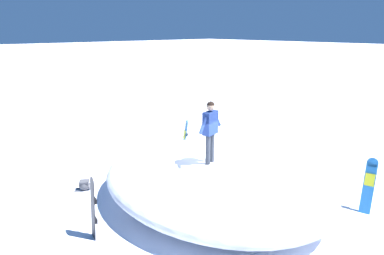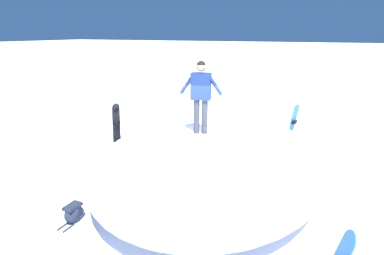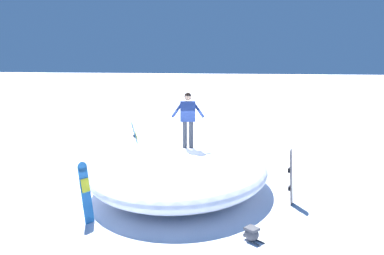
{
  "view_description": "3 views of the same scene",
  "coord_description": "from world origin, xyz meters",
  "px_view_note": "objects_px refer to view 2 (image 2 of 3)",
  "views": [
    {
      "loc": [
        -6.1,
        6.36,
        4.89
      ],
      "look_at": [
        0.35,
        0.53,
        2.27
      ],
      "focal_mm": 30.62,
      "sensor_mm": 36.0,
      "label": 1
    },
    {
      "loc": [
        -6.66,
        -2.42,
        3.68
      ],
      "look_at": [
        -0.17,
        0.52,
        1.43
      ],
      "focal_mm": 28.28,
      "sensor_mm": 36.0,
      "label": 2
    },
    {
      "loc": [
        11.24,
        3.16,
        3.98
      ],
      "look_at": [
        0.13,
        0.5,
        2.01
      ],
      "focal_mm": 35.46,
      "sensor_mm": 36.0,
      "label": 3
    }
  ],
  "objects_px": {
    "snowboard_primary_upright": "(117,127)",
    "backpack_far": "(178,129)",
    "backpack_near": "(74,213)",
    "snowboarder_standing": "(201,91)",
    "snowboard_tertiary_upright": "(292,127)"
  },
  "relations": [
    {
      "from": "backpack_far",
      "to": "snowboarder_standing",
      "type": "bearing_deg",
      "value": -144.93
    },
    {
      "from": "backpack_near",
      "to": "snowboard_primary_upright",
      "type": "bearing_deg",
      "value": 24.09
    },
    {
      "from": "snowboarder_standing",
      "to": "backpack_far",
      "type": "bearing_deg",
      "value": 35.07
    },
    {
      "from": "snowboarder_standing",
      "to": "backpack_far",
      "type": "relative_size",
      "value": 3.23
    },
    {
      "from": "snowboard_primary_upright",
      "to": "snowboard_tertiary_upright",
      "type": "xyz_separation_m",
      "value": [
        2.46,
        -5.01,
        -0.03
      ]
    },
    {
      "from": "snowboarder_standing",
      "to": "backpack_far",
      "type": "distance_m",
      "value": 4.56
    },
    {
      "from": "snowboarder_standing",
      "to": "snowboard_tertiary_upright",
      "type": "distance_m",
      "value": 4.01
    },
    {
      "from": "backpack_far",
      "to": "backpack_near",
      "type": "bearing_deg",
      "value": -173.73
    },
    {
      "from": "snowboarder_standing",
      "to": "snowboard_tertiary_upright",
      "type": "height_order",
      "value": "snowboarder_standing"
    },
    {
      "from": "snowboard_tertiary_upright",
      "to": "backpack_far",
      "type": "xyz_separation_m",
      "value": [
        0.07,
        4.13,
        -0.63
      ]
    },
    {
      "from": "backpack_far",
      "to": "snowboard_primary_upright",
      "type": "bearing_deg",
      "value": 160.77
    },
    {
      "from": "snowboarder_standing",
      "to": "backpack_near",
      "type": "bearing_deg",
      "value": 148.63
    },
    {
      "from": "snowboard_primary_upright",
      "to": "backpack_far",
      "type": "height_order",
      "value": "snowboard_primary_upright"
    },
    {
      "from": "snowboard_primary_upright",
      "to": "backpack_far",
      "type": "bearing_deg",
      "value": -19.23
    },
    {
      "from": "snowboarder_standing",
      "to": "backpack_near",
      "type": "height_order",
      "value": "snowboarder_standing"
    }
  ]
}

